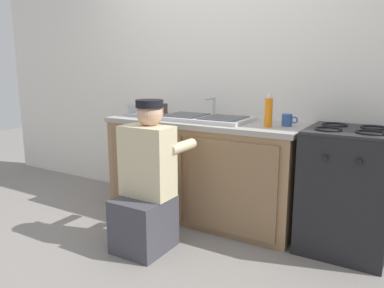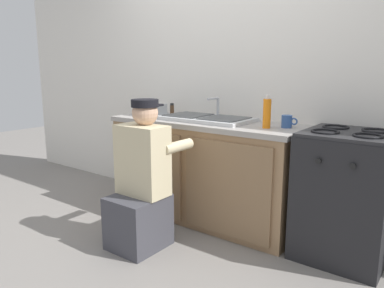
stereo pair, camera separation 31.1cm
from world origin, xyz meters
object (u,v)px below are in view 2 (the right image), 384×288
object	(u,v)px
sink_double_basin	(206,118)
dish_rack_tray	(150,113)
coffee_mug	(287,121)
plumber_person	(141,187)
stove_range	(345,195)
soap_bottle_orange	(267,113)
spice_bottle_pepper	(172,109)

from	to	relation	value
sink_double_basin	dish_rack_tray	distance (m)	0.62
sink_double_basin	coffee_mug	xyz separation A→B (m)	(0.72, 0.04, 0.03)
sink_double_basin	plumber_person	distance (m)	0.87
stove_range	coffee_mug	xyz separation A→B (m)	(-0.47, 0.04, 0.47)
soap_bottle_orange	spice_bottle_pepper	world-z (taller)	soap_bottle_orange
stove_range	spice_bottle_pepper	world-z (taller)	spice_bottle_pepper
spice_bottle_pepper	coffee_mug	bearing A→B (deg)	-6.10
spice_bottle_pepper	coffee_mug	size ratio (longest dim) A/B	0.83
coffee_mug	spice_bottle_pepper	bearing A→B (deg)	173.90
plumber_person	soap_bottle_orange	world-z (taller)	soap_bottle_orange
stove_range	soap_bottle_orange	size ratio (longest dim) A/B	3.67
plumber_person	coffee_mug	size ratio (longest dim) A/B	8.76
plumber_person	soap_bottle_orange	distance (m)	1.09
sink_double_basin	spice_bottle_pepper	world-z (taller)	sink_double_basin
soap_bottle_orange	plumber_person	bearing A→B (deg)	-135.05
sink_double_basin	plumber_person	bearing A→B (deg)	-95.03
sink_double_basin	coffee_mug	bearing A→B (deg)	3.20
soap_bottle_orange	spice_bottle_pepper	distance (m)	1.16
sink_double_basin	soap_bottle_orange	xyz separation A→B (m)	(0.61, -0.07, 0.09)
spice_bottle_pepper	soap_bottle_orange	bearing A→B (deg)	-12.30
soap_bottle_orange	coffee_mug	distance (m)	0.17
stove_range	soap_bottle_orange	distance (m)	0.80
sink_double_basin	stove_range	xyz separation A→B (m)	(1.19, -0.00, -0.45)
plumber_person	dish_rack_tray	bearing A→B (deg)	128.21
coffee_mug	soap_bottle_orange	bearing A→B (deg)	-135.18
soap_bottle_orange	coffee_mug	xyz separation A→B (m)	(0.11, 0.11, -0.07)
sink_double_basin	soap_bottle_orange	bearing A→B (deg)	-6.93
sink_double_basin	soap_bottle_orange	distance (m)	0.62
sink_double_basin	stove_range	bearing A→B (deg)	-0.10
stove_range	dish_rack_tray	distance (m)	1.87
plumber_person	dish_rack_tray	distance (m)	1.01
sink_double_basin	coffee_mug	distance (m)	0.72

